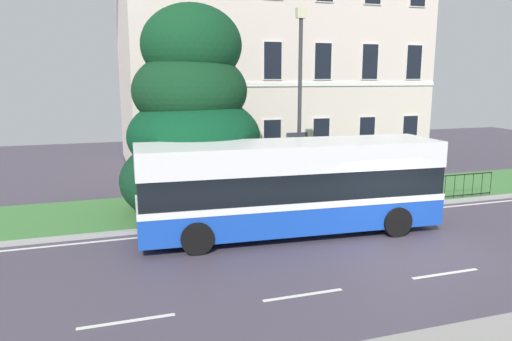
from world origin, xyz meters
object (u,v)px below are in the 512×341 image
Objects in this scene: evergreen_tree at (194,131)px; street_lamp_post at (300,97)px; georgian_townhouse at (264,37)px; single_decker_bus at (291,186)px.

evergreen_tree is 4.08m from street_lamp_post.
single_decker_bus is (-3.58, -12.98, -5.67)m from georgian_townhouse.
street_lamp_post is at bearing -102.07° from georgian_townhouse.
street_lamp_post is (1.36, 2.56, 2.69)m from single_decker_bus.
evergreen_tree is at bearing -122.21° from georgian_townhouse.
evergreen_tree is (-6.04, -9.59, -4.18)m from georgian_townhouse.
georgian_townhouse is 14.61m from single_decker_bus.
single_decker_bus is at bearing -117.91° from street_lamp_post.
single_decker_bus is at bearing -54.12° from evergreen_tree.
evergreen_tree is 4.44m from single_decker_bus.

